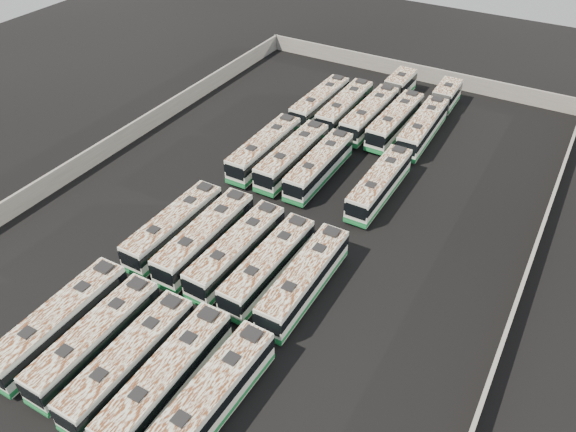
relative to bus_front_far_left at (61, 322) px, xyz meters
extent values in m
plane|color=black|center=(6.54, 21.15, -1.70)|extent=(140.00, 140.00, 0.00)
cube|color=slate|center=(6.54, 57.45, -0.60)|extent=(45.20, 0.30, 2.20)
cube|color=slate|center=(28.84, 21.15, -0.60)|extent=(0.30, 73.20, 2.20)
cube|color=slate|center=(-15.76, 21.15, -0.60)|extent=(0.30, 73.20, 2.20)
cube|color=beige|center=(0.00, 0.00, -0.02)|extent=(2.55, 11.71, 2.68)
cube|color=#196D38|center=(0.00, 0.00, -1.00)|extent=(2.60, 11.76, 0.41)
cube|color=black|center=(0.00, 0.00, 0.43)|extent=(2.61, 11.77, 0.90)
cube|color=silver|center=(0.00, 0.00, 1.35)|extent=(2.50, 11.48, 0.07)
cube|color=black|center=(0.03, -2.57, 1.45)|extent=(0.93, 0.93, 0.14)
cube|color=black|center=(-0.03, 2.57, 1.45)|extent=(0.93, 0.93, 0.14)
cube|color=black|center=(-0.05, 4.91, 1.50)|extent=(1.28, 1.08, 0.25)
cylinder|color=black|center=(-1.00, -3.75, -1.21)|extent=(0.28, 0.98, 0.97)
cylinder|color=black|center=(1.08, -3.73, -1.21)|extent=(0.28, 0.98, 0.97)
cylinder|color=black|center=(-1.08, 3.73, -1.21)|extent=(0.28, 0.98, 0.97)
cylinder|color=black|center=(1.00, 3.75, -1.21)|extent=(0.28, 0.98, 0.97)
cube|color=beige|center=(3.39, 0.13, -0.07)|extent=(2.42, 11.35, 2.60)
cube|color=#196D38|center=(3.39, 0.13, -1.02)|extent=(2.47, 11.40, 0.40)
cube|color=black|center=(3.39, 0.13, 0.36)|extent=(2.48, 11.41, 0.87)
cube|color=black|center=(3.42, -5.55, 0.24)|extent=(2.08, 0.07, 1.37)
cube|color=#196D38|center=(3.42, -5.55, -1.21)|extent=(2.36, 0.11, 0.26)
cube|color=silver|center=(3.39, 0.13, 1.26)|extent=(2.37, 11.12, 0.07)
cube|color=black|center=(3.40, -2.36, 1.35)|extent=(0.90, 0.90, 0.13)
cube|color=black|center=(3.38, 2.63, 1.35)|extent=(0.90, 0.90, 0.13)
cube|color=black|center=(3.37, 4.89, 1.40)|extent=(1.23, 1.04, 0.25)
cylinder|color=black|center=(2.40, -3.50, -1.23)|extent=(0.27, 0.95, 0.94)
cylinder|color=black|center=(4.42, -3.49, -1.23)|extent=(0.27, 0.95, 0.94)
cylinder|color=black|center=(2.36, 3.76, -1.23)|extent=(0.27, 0.95, 0.94)
cylinder|color=black|center=(4.38, 3.77, -1.23)|extent=(0.27, 0.95, 0.94)
cube|color=beige|center=(6.84, -0.09, -0.05)|extent=(2.43, 11.46, 2.62)
cube|color=#196D38|center=(6.84, -0.09, -1.01)|extent=(2.48, 11.51, 0.40)
cube|color=black|center=(6.84, -0.09, 0.38)|extent=(2.49, 11.52, 0.88)
cube|color=black|center=(6.86, -5.83, 0.26)|extent=(2.10, 0.07, 1.38)
cube|color=silver|center=(6.84, -0.09, 1.29)|extent=(2.38, 11.23, 0.07)
cube|color=black|center=(6.85, -2.60, 1.38)|extent=(0.91, 0.91, 0.13)
cube|color=black|center=(6.83, 2.43, 1.38)|extent=(0.91, 0.91, 0.13)
cube|color=black|center=(6.82, 4.72, 1.43)|extent=(1.24, 1.05, 0.25)
cylinder|color=black|center=(5.83, -3.75, -1.22)|extent=(0.27, 0.96, 0.95)
cylinder|color=black|center=(7.87, -3.75, -1.22)|extent=(0.27, 0.96, 0.95)
cylinder|color=black|center=(5.81, 3.58, -1.22)|extent=(0.27, 0.96, 0.95)
cylinder|color=black|center=(7.85, 3.58, -1.22)|extent=(0.27, 0.96, 0.95)
cube|color=beige|center=(10.04, 0.08, -0.01)|extent=(2.59, 11.77, 2.69)
cube|color=#196D38|center=(10.04, 0.08, -0.99)|extent=(2.64, 11.82, 0.41)
cube|color=black|center=(10.04, 0.08, 0.44)|extent=(2.65, 11.83, 0.90)
cube|color=silver|center=(10.04, 0.08, 1.37)|extent=(2.54, 11.54, 0.07)
cube|color=black|center=(10.08, -2.50, 1.46)|extent=(0.94, 0.94, 0.14)
cube|color=black|center=(10.01, 2.67, 1.46)|extent=(0.94, 0.94, 0.14)
cube|color=black|center=(9.98, 5.02, 1.51)|extent=(1.29, 1.09, 0.25)
cylinder|color=black|center=(9.04, -3.69, -1.21)|extent=(0.29, 0.98, 0.98)
cylinder|color=black|center=(8.95, 3.83, -1.21)|extent=(0.29, 0.98, 0.98)
cylinder|color=black|center=(11.04, 3.86, -1.21)|extent=(0.29, 0.98, 0.98)
cube|color=beige|center=(13.53, 0.08, 0.00)|extent=(2.75, 11.88, 2.71)
cube|color=#196D38|center=(13.53, 0.08, -0.99)|extent=(2.80, 11.93, 0.41)
cube|color=black|center=(13.53, 0.08, 0.45)|extent=(2.81, 11.94, 0.91)
cube|color=silver|center=(13.53, 0.08, 1.38)|extent=(2.70, 11.64, 0.07)
cube|color=black|center=(13.47, -2.52, 1.48)|extent=(0.96, 0.96, 0.14)
cube|color=black|center=(13.59, 2.68, 1.48)|extent=(0.96, 0.96, 0.14)
cube|color=black|center=(13.65, 5.04, 1.53)|extent=(1.31, 1.11, 0.26)
cylinder|color=black|center=(12.57, 3.88, -1.21)|extent=(0.30, 0.99, 0.98)
cylinder|color=black|center=(14.68, 3.83, -1.21)|extent=(0.30, 0.99, 0.98)
cube|color=beige|center=(0.09, 13.08, -0.06)|extent=(2.42, 11.38, 2.60)
cube|color=#196D38|center=(0.09, 13.08, -1.02)|extent=(2.48, 11.43, 0.40)
cube|color=black|center=(0.09, 13.08, 0.37)|extent=(2.49, 11.44, 0.87)
cube|color=black|center=(0.06, 7.38, 0.24)|extent=(2.08, 0.07, 1.37)
cube|color=#196D38|center=(0.06, 7.38, -1.21)|extent=(2.37, 0.11, 0.27)
cube|color=silver|center=(0.09, 13.08, 1.27)|extent=(2.38, 11.15, 0.07)
cube|color=black|center=(0.08, 10.58, 1.36)|extent=(0.90, 0.90, 0.13)
cube|color=black|center=(0.10, 15.58, 1.36)|extent=(0.90, 0.90, 0.13)
cube|color=black|center=(0.11, 17.85, 1.41)|extent=(1.24, 1.05, 0.25)
cylinder|color=black|center=(-0.94, 9.45, -1.22)|extent=(0.27, 0.95, 0.95)
cylinder|color=black|center=(1.08, 9.44, -1.22)|extent=(0.27, 0.95, 0.95)
cylinder|color=black|center=(-0.90, 16.72, -1.22)|extent=(0.27, 0.95, 0.95)
cylinder|color=black|center=(1.12, 16.71, -1.22)|extent=(0.27, 0.95, 0.95)
cube|color=beige|center=(3.49, 13.18, -0.01)|extent=(2.56, 11.79, 2.70)
cube|color=#196D38|center=(3.49, 13.18, -0.99)|extent=(2.61, 11.84, 0.41)
cube|color=black|center=(3.49, 13.18, 0.44)|extent=(2.62, 11.85, 0.90)
cube|color=black|center=(3.54, 7.28, 0.31)|extent=(2.16, 0.08, 1.42)
cube|color=#196D38|center=(3.54, 7.28, -1.19)|extent=(2.45, 0.12, 0.27)
cube|color=silver|center=(3.49, 13.18, 1.37)|extent=(2.51, 11.55, 0.07)
cube|color=black|center=(3.51, 10.60, 1.47)|extent=(0.94, 0.94, 0.14)
cube|color=black|center=(3.46, 15.77, 1.47)|extent=(0.94, 0.94, 0.14)
cube|color=black|center=(3.44, 18.13, 1.52)|extent=(1.28, 1.09, 0.25)
cylinder|color=black|center=(2.47, 9.41, -1.21)|extent=(0.28, 0.98, 0.98)
cylinder|color=black|center=(4.57, 9.43, -1.21)|extent=(0.28, 0.98, 0.98)
cylinder|color=black|center=(2.40, 16.94, -1.21)|extent=(0.28, 0.98, 0.98)
cylinder|color=black|center=(4.50, 16.96, -1.21)|extent=(0.28, 0.98, 0.98)
cube|color=beige|center=(6.82, 13.15, -0.04)|extent=(2.67, 11.60, 2.65)
cube|color=#196D38|center=(6.82, 13.15, -1.01)|extent=(2.73, 11.65, 0.40)
cube|color=black|center=(6.82, 13.15, 0.40)|extent=(2.74, 11.66, 0.89)
cube|color=black|center=(6.69, 7.35, 0.27)|extent=(2.12, 0.11, 1.40)
cube|color=#196D38|center=(6.69, 7.35, -1.20)|extent=(2.41, 0.16, 0.27)
cube|color=silver|center=(6.82, 13.15, 1.31)|extent=(2.62, 11.37, 0.07)
cube|color=black|center=(6.77, 10.61, 1.41)|extent=(0.94, 0.94, 0.13)
cube|color=black|center=(6.88, 15.69, 1.41)|extent=(0.94, 0.94, 0.13)
cube|color=black|center=(6.94, 17.99, 1.46)|extent=(1.28, 1.09, 0.25)
cylinder|color=black|center=(5.71, 9.48, -1.22)|extent=(0.29, 0.97, 0.96)
cylinder|color=black|center=(7.77, 9.43, -1.22)|extent=(0.29, 0.97, 0.96)
cylinder|color=black|center=(5.88, 16.86, -1.22)|extent=(0.29, 0.97, 0.96)
cylinder|color=black|center=(7.94, 16.82, -1.22)|extent=(0.29, 0.97, 0.96)
cube|color=beige|center=(10.11, 13.00, -0.07)|extent=(2.54, 11.35, 2.59)
cube|color=#196D38|center=(10.11, 13.00, -1.02)|extent=(2.59, 11.40, 0.40)
cube|color=black|center=(10.11, 13.00, 0.36)|extent=(2.60, 11.41, 0.87)
cube|color=black|center=(10.02, 7.33, 0.24)|extent=(2.08, 0.09, 1.37)
cube|color=#196D38|center=(10.02, 7.33, -1.21)|extent=(2.36, 0.14, 0.26)
cube|color=silver|center=(10.11, 13.00, 1.25)|extent=(2.48, 11.12, 0.07)
cube|color=black|center=(10.07, 10.51, 1.35)|extent=(0.91, 0.91, 0.13)
cube|color=black|center=(10.14, 15.49, 1.35)|extent=(0.91, 0.91, 0.13)
cube|color=black|center=(10.18, 17.76, 1.40)|extent=(1.24, 1.06, 0.25)
cylinder|color=black|center=(9.04, 9.40, -1.23)|extent=(0.28, 0.95, 0.94)
cylinder|color=black|center=(11.06, 9.37, -1.23)|extent=(0.28, 0.95, 0.94)
cylinder|color=black|center=(9.15, 16.64, -1.23)|extent=(0.28, 0.95, 0.94)
cylinder|color=black|center=(11.17, 16.61, -1.23)|extent=(0.28, 0.95, 0.94)
cube|color=beige|center=(13.51, 12.97, -0.03)|extent=(2.50, 11.59, 2.65)
cube|color=#196D38|center=(13.51, 12.97, -1.00)|extent=(2.55, 11.64, 0.40)
cube|color=black|center=(13.51, 12.97, 0.40)|extent=(2.56, 11.65, 0.89)
cube|color=black|center=(13.55, 7.16, 0.28)|extent=(2.12, 0.08, 1.40)
cube|color=#196D38|center=(13.55, 7.16, -1.20)|extent=(2.41, 0.12, 0.27)
cube|color=silver|center=(13.51, 12.97, 1.32)|extent=(2.45, 11.36, 0.07)
cube|color=black|center=(13.53, 10.42, 1.42)|extent=(0.92, 0.92, 0.13)
cube|color=black|center=(13.49, 15.51, 1.42)|extent=(0.92, 0.92, 0.13)
cube|color=black|center=(13.47, 17.83, 1.46)|extent=(1.26, 1.07, 0.25)
cylinder|color=black|center=(12.50, 9.26, -1.22)|extent=(0.28, 0.97, 0.96)
cylinder|color=black|center=(14.57, 9.27, -1.22)|extent=(0.28, 0.97, 0.96)
cylinder|color=black|center=(12.44, 16.66, -1.22)|extent=(0.28, 0.97, 0.96)
cylinder|color=black|center=(14.51, 16.68, -1.22)|extent=(0.28, 0.97, 0.96)
cube|color=beige|center=(0.09, 28.52, -0.01)|extent=(2.50, 11.72, 2.68)
cube|color=#196D38|center=(0.09, 28.52, -1.00)|extent=(2.55, 11.77, 0.41)
cube|color=black|center=(0.09, 28.52, 0.43)|extent=(2.56, 11.78, 0.90)
cube|color=black|center=(0.12, 22.64, 0.30)|extent=(2.15, 0.07, 1.42)
cube|color=#196D38|center=(0.12, 22.64, -1.19)|extent=(2.44, 0.11, 0.27)
cube|color=silver|center=(0.09, 28.52, 1.36)|extent=(2.45, 11.49, 0.07)
cube|color=black|center=(0.10, 25.94, 1.45)|extent=(0.93, 0.93, 0.14)
cube|color=black|center=(0.08, 31.10, 1.45)|extent=(0.93, 0.93, 0.14)
cube|color=black|center=(0.06, 33.44, 1.50)|extent=(1.27, 1.08, 0.25)
cylinder|color=black|center=(-0.93, 24.77, -1.21)|extent=(0.28, 0.98, 0.98)
cylinder|color=black|center=(1.16, 24.78, -1.21)|extent=(0.28, 0.98, 0.98)
cylinder|color=black|center=(-0.97, 32.26, -1.21)|extent=(0.28, 0.98, 0.98)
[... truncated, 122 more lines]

